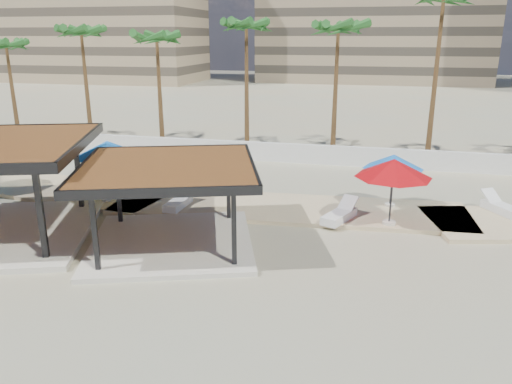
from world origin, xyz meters
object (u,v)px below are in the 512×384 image
at_px(pavilion_central, 169,197).
at_px(lounger_b, 340,215).
at_px(lounger_c, 502,208).
at_px(lounger_a, 178,203).
at_px(umbrella_c, 394,168).

xyz_separation_m(pavilion_central, lounger_b, (6.03, 3.74, -1.52)).
height_order(pavilion_central, lounger_b, pavilion_central).
relative_size(pavilion_central, lounger_c, 3.62).
distance_m(lounger_a, lounger_b, 7.27).
height_order(umbrella_c, lounger_c, umbrella_c).
distance_m(pavilion_central, umbrella_c, 8.89).
distance_m(umbrella_c, lounger_c, 5.95).
relative_size(pavilion_central, umbrella_c, 2.28).
height_order(pavilion_central, umbrella_c, pavilion_central).
height_order(lounger_b, lounger_c, lounger_b).
xyz_separation_m(umbrella_c, lounger_a, (-9.30, 0.05, -2.19)).
bearing_deg(pavilion_central, lounger_b, 12.80).
height_order(umbrella_c, lounger_b, umbrella_c).
relative_size(pavilion_central, lounger_b, 3.52).
bearing_deg(umbrella_c, lounger_a, 179.72).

